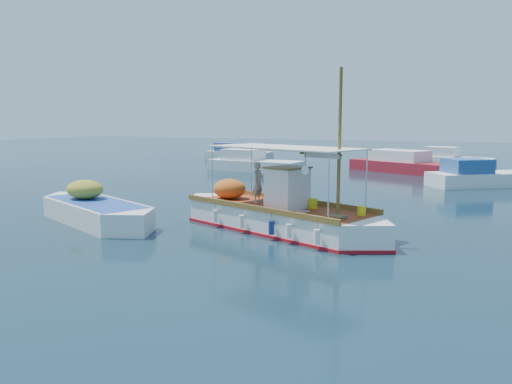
% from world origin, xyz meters
% --- Properties ---
extents(ground, '(160.00, 160.00, 0.00)m').
position_xyz_m(ground, '(0.00, 0.00, 0.00)').
color(ground, black).
rests_on(ground, ground).
extents(fishing_caique, '(8.51, 4.57, 5.52)m').
position_xyz_m(fishing_caique, '(-0.24, 0.78, 0.48)').
color(fishing_caique, white).
rests_on(fishing_caique, ground).
extents(dinghy, '(6.55, 3.87, 1.74)m').
position_xyz_m(dinghy, '(-6.85, -0.88, 0.36)').
color(dinghy, white).
rests_on(dinghy, ground).
extents(bg_boat_nw, '(7.32, 2.98, 1.80)m').
position_xyz_m(bg_boat_nw, '(-9.67, 18.99, 0.49)').
color(bg_boat_nw, silver).
rests_on(bg_boat_nw, ground).
extents(bg_boat_n, '(10.24, 6.84, 1.80)m').
position_xyz_m(bg_boat_n, '(1.51, 22.37, 0.49)').
color(bg_boat_n, maroon).
rests_on(bg_boat_n, ground).
extents(bg_boat_ne, '(5.95, 5.15, 1.80)m').
position_xyz_m(bg_boat_ne, '(5.88, 16.17, 0.49)').
color(bg_boat_ne, silver).
rests_on(bg_boat_ne, ground).
extents(bg_boat_far_w, '(6.61, 2.79, 1.80)m').
position_xyz_m(bg_boat_far_w, '(-15.64, 28.12, 0.49)').
color(bg_boat_far_w, silver).
rests_on(bg_boat_far_w, ground).
extents(bg_boat_far_n, '(6.51, 3.47, 1.80)m').
position_xyz_m(bg_boat_far_n, '(3.68, 28.81, 0.49)').
color(bg_boat_far_n, silver).
rests_on(bg_boat_far_n, ground).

